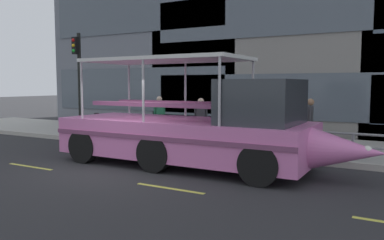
{
  "coord_description": "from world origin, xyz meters",
  "views": [
    {
      "loc": [
        7.19,
        -8.61,
        2.37
      ],
      "look_at": [
        1.37,
        1.6,
        1.3
      ],
      "focal_mm": 36.67,
      "sensor_mm": 36.0,
      "label": 1
    }
  ],
  "objects_px": {
    "traffic_light_pole": "(78,74)",
    "duck_tour_boat": "(199,130)",
    "pedestrian_mid_left": "(236,118)",
    "pedestrian_mid_right": "(201,116)",
    "pedestrian_near_stern": "(159,112)",
    "leaned_bicycle": "(101,127)",
    "pedestrian_near_bow": "(310,119)"
  },
  "relations": [
    {
      "from": "leaned_bicycle",
      "to": "duck_tour_boat",
      "type": "xyz_separation_m",
      "value": [
        6.39,
        -2.88,
        0.5
      ]
    },
    {
      "from": "pedestrian_mid_left",
      "to": "pedestrian_mid_right",
      "type": "distance_m",
      "value": 1.36
    },
    {
      "from": "pedestrian_mid_right",
      "to": "pedestrian_near_stern",
      "type": "distance_m",
      "value": 2.57
    },
    {
      "from": "pedestrian_mid_right",
      "to": "pedestrian_near_stern",
      "type": "xyz_separation_m",
      "value": [
        -2.43,
        0.83,
        0.01
      ]
    },
    {
      "from": "pedestrian_near_stern",
      "to": "pedestrian_near_bow",
      "type": "bearing_deg",
      "value": -3.15
    },
    {
      "from": "traffic_light_pole",
      "to": "pedestrian_mid_right",
      "type": "bearing_deg",
      "value": 4.32
    },
    {
      "from": "leaned_bicycle",
      "to": "duck_tour_boat",
      "type": "height_order",
      "value": "duck_tour_boat"
    },
    {
      "from": "duck_tour_boat",
      "to": "pedestrian_mid_left",
      "type": "relative_size",
      "value": 6.02
    },
    {
      "from": "traffic_light_pole",
      "to": "duck_tour_boat",
      "type": "height_order",
      "value": "traffic_light_pole"
    },
    {
      "from": "leaned_bicycle",
      "to": "pedestrian_near_bow",
      "type": "relative_size",
      "value": 1.01
    },
    {
      "from": "leaned_bicycle",
      "to": "pedestrian_near_stern",
      "type": "relative_size",
      "value": 1.03
    },
    {
      "from": "pedestrian_near_stern",
      "to": "pedestrian_mid_left",
      "type": "bearing_deg",
      "value": 1.04
    },
    {
      "from": "pedestrian_near_stern",
      "to": "pedestrian_mid_right",
      "type": "bearing_deg",
      "value": -18.92
    },
    {
      "from": "pedestrian_mid_right",
      "to": "duck_tour_boat",
      "type": "bearing_deg",
      "value": -62.55
    },
    {
      "from": "pedestrian_near_bow",
      "to": "pedestrian_mid_right",
      "type": "relative_size",
      "value": 1.02
    },
    {
      "from": "leaned_bicycle",
      "to": "pedestrian_mid_left",
      "type": "distance_m",
      "value": 5.95
    },
    {
      "from": "pedestrian_mid_left",
      "to": "pedestrian_near_stern",
      "type": "xyz_separation_m",
      "value": [
        -3.44,
        -0.06,
        0.09
      ]
    },
    {
      "from": "leaned_bicycle",
      "to": "pedestrian_mid_left",
      "type": "relative_size",
      "value": 1.13
    },
    {
      "from": "leaned_bicycle",
      "to": "pedestrian_mid_right",
      "type": "height_order",
      "value": "pedestrian_mid_right"
    },
    {
      "from": "pedestrian_near_bow",
      "to": "pedestrian_near_stern",
      "type": "height_order",
      "value": "pedestrian_near_bow"
    },
    {
      "from": "pedestrian_mid_right",
      "to": "pedestrian_near_stern",
      "type": "relative_size",
      "value": 0.99
    },
    {
      "from": "traffic_light_pole",
      "to": "pedestrian_near_stern",
      "type": "distance_m",
      "value": 3.92
    },
    {
      "from": "traffic_light_pole",
      "to": "leaned_bicycle",
      "type": "distance_m",
      "value": 2.47
    },
    {
      "from": "pedestrian_mid_left",
      "to": "pedestrian_near_stern",
      "type": "relative_size",
      "value": 0.91
    },
    {
      "from": "leaned_bicycle",
      "to": "pedestrian_mid_right",
      "type": "xyz_separation_m",
      "value": [
        4.82,
        0.15,
        0.64
      ]
    },
    {
      "from": "traffic_light_pole",
      "to": "pedestrian_mid_right",
      "type": "xyz_separation_m",
      "value": [
        5.76,
        0.44,
        -1.63
      ]
    },
    {
      "from": "traffic_light_pole",
      "to": "duck_tour_boat",
      "type": "bearing_deg",
      "value": -19.48
    },
    {
      "from": "leaned_bicycle",
      "to": "pedestrian_mid_left",
      "type": "xyz_separation_m",
      "value": [
        5.83,
        1.05,
        0.55
      ]
    },
    {
      "from": "pedestrian_near_bow",
      "to": "pedestrian_mid_left",
      "type": "xyz_separation_m",
      "value": [
        -2.87,
        0.41,
        -0.11
      ]
    },
    {
      "from": "traffic_light_pole",
      "to": "duck_tour_boat",
      "type": "relative_size",
      "value": 0.47
    },
    {
      "from": "traffic_light_pole",
      "to": "leaned_bicycle",
      "type": "relative_size",
      "value": 2.51
    },
    {
      "from": "traffic_light_pole",
      "to": "pedestrian_mid_right",
      "type": "distance_m",
      "value": 6.01
    }
  ]
}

